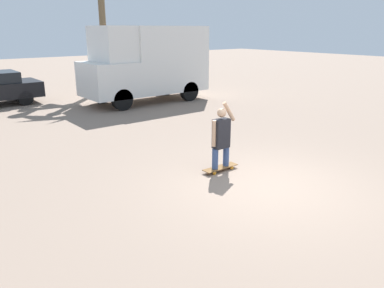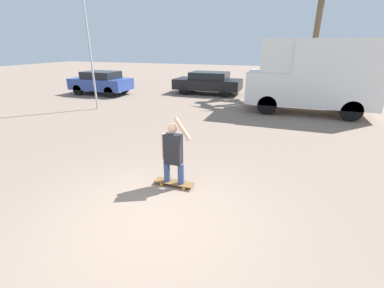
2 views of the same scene
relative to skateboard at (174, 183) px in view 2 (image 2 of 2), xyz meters
name	(u,v)px [view 2 (image 2 of 2)]	position (x,y,z in m)	size (l,w,h in m)	color
ground_plane	(155,219)	(0.15, -1.23, -0.07)	(80.00, 80.00, 0.00)	gray
skateboard	(174,183)	(0.00, 0.00, 0.00)	(0.90, 0.24, 0.09)	brown
person_skateboarder	(173,151)	(0.00, 0.00, 0.77)	(0.67, 0.22, 1.52)	#384C7A
camper_van	(314,74)	(3.29, 8.35, 1.68)	(5.46, 2.20, 3.25)	black
parked_car_black	(208,82)	(-2.61, 11.69, 0.67)	(4.28, 1.92, 1.40)	black
parked_car_blue	(101,82)	(-9.08, 9.24, 0.70)	(3.82, 1.80, 1.45)	black
flagpole	(87,19)	(-6.55, 5.69, 4.02)	(1.08, 0.12, 7.16)	#B7B7BC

